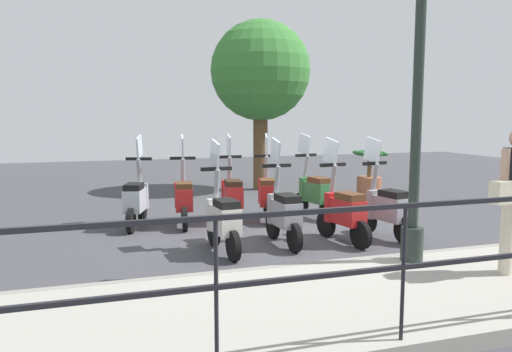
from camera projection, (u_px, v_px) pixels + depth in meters
ground_plane at (289, 231)px, 8.06m from camera, size 28.00×28.00×0.00m
promenade_walkway at (403, 293)px, 5.07m from camera, size 2.20×20.00×0.15m
fence_railing at (483, 237)px, 3.98m from camera, size 0.04×16.03×1.07m
lamp_post_near at (417, 114)px, 5.74m from camera, size 0.26×0.90×3.95m
tree_distant at (260, 72)px, 12.27m from camera, size 2.46×2.46×4.19m
potted_palm at (369, 177)px, 11.50m from camera, size 1.06×0.66×1.05m
scooter_near_0 at (386, 207)px, 7.54m from camera, size 1.22×0.49×1.54m
scooter_near_1 at (343, 210)px, 7.30m from camera, size 1.23×0.47×1.54m
scooter_near_2 at (283, 212)px, 7.17m from camera, size 1.23×0.44×1.54m
scooter_near_3 at (223, 218)px, 6.74m from camera, size 1.23×0.44×1.54m
scooter_far_0 at (314, 192)px, 9.09m from camera, size 1.22×0.49×1.54m
scooter_far_1 at (267, 194)px, 8.87m from camera, size 1.20×0.53×1.54m
scooter_far_2 at (232, 195)px, 8.70m from camera, size 1.23×0.44×1.54m
scooter_far_3 at (184, 198)px, 8.42m from camera, size 1.23×0.45×1.54m
scooter_far_4 at (136, 199)px, 8.29m from camera, size 1.20×0.55×1.54m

